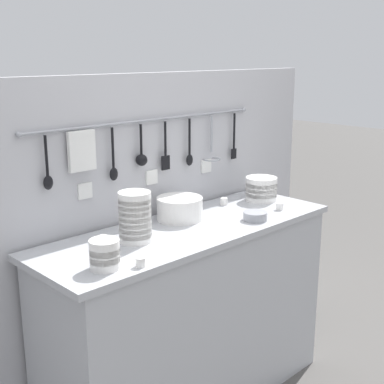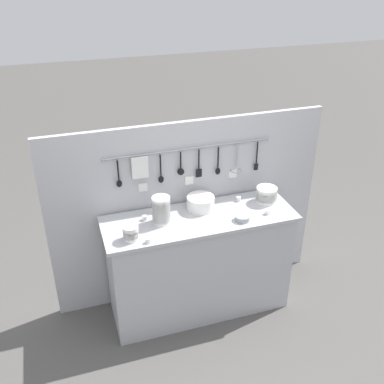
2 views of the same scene
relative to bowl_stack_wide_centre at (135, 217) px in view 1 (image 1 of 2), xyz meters
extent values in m
cube|color=#ADAFB5|center=(0.30, -0.02, -0.12)|extent=(1.53, 0.51, 0.03)
cube|color=#ADAFB5|center=(0.30, -0.02, -0.58)|extent=(1.46, 0.49, 0.89)
cube|color=#B2B2B7|center=(0.30, 0.27, -0.22)|extent=(2.33, 0.04, 1.61)
cylinder|color=#93969E|center=(0.30, 0.24, 0.36)|extent=(1.34, 0.01, 0.01)
sphere|color=#93969E|center=(-0.37, 0.24, 0.36)|extent=(0.02, 0.02, 0.02)
sphere|color=#93969E|center=(0.97, 0.24, 0.36)|extent=(0.02, 0.02, 0.02)
cylinder|color=black|center=(-0.27, 0.23, 0.27)|extent=(0.01, 0.01, 0.17)
ellipsoid|color=black|center=(-0.27, 0.23, 0.16)|extent=(0.04, 0.02, 0.06)
cylinder|color=#93969E|center=(-0.27, 0.24, 0.36)|extent=(0.00, 0.01, 0.02)
cube|color=silver|center=(-0.10, 0.23, 0.27)|extent=(0.13, 0.02, 0.17)
cylinder|color=#93969E|center=(-0.10, 0.24, 0.36)|extent=(0.01, 0.01, 0.02)
cylinder|color=black|center=(0.06, 0.23, 0.26)|extent=(0.01, 0.01, 0.19)
ellipsoid|color=black|center=(0.06, 0.23, 0.14)|extent=(0.04, 0.02, 0.06)
cylinder|color=#93969E|center=(0.06, 0.24, 0.36)|extent=(0.01, 0.01, 0.02)
cylinder|color=black|center=(0.22, 0.23, 0.28)|extent=(0.01, 0.01, 0.15)
sphere|color=black|center=(0.22, 0.23, 0.18)|extent=(0.06, 0.06, 0.06)
cylinder|color=#93969E|center=(0.22, 0.24, 0.36)|extent=(0.01, 0.01, 0.02)
cylinder|color=black|center=(0.38, 0.23, 0.26)|extent=(0.01, 0.01, 0.17)
cube|color=black|center=(0.38, 0.23, 0.15)|extent=(0.05, 0.01, 0.07)
cylinder|color=#93969E|center=(0.38, 0.24, 0.36)|extent=(0.01, 0.01, 0.02)
cylinder|color=black|center=(0.54, 0.23, 0.26)|extent=(0.01, 0.01, 0.19)
ellipsoid|color=black|center=(0.54, 0.23, 0.14)|extent=(0.04, 0.02, 0.06)
cylinder|color=#93969E|center=(0.54, 0.24, 0.36)|extent=(0.01, 0.01, 0.02)
cylinder|color=#93969E|center=(0.70, 0.23, 0.26)|extent=(0.01, 0.01, 0.19)
torus|color=#93969E|center=(0.70, 0.23, 0.12)|extent=(0.10, 0.10, 0.01)
cylinder|color=#93969E|center=(0.70, 0.24, 0.36)|extent=(0.01, 0.01, 0.02)
cylinder|color=black|center=(0.88, 0.23, 0.25)|extent=(0.01, 0.01, 0.20)
cube|color=black|center=(0.88, 0.23, 0.13)|extent=(0.04, 0.01, 0.06)
cylinder|color=#93969E|center=(0.88, 0.24, 0.36)|extent=(0.00, 0.01, 0.02)
cube|color=white|center=(-0.08, 0.25, 0.08)|extent=(0.07, 0.01, 0.07)
cube|color=white|center=(0.30, 0.25, 0.08)|extent=(0.07, 0.01, 0.07)
cube|color=white|center=(0.68, 0.25, 0.08)|extent=(0.07, 0.01, 0.07)
cylinder|color=white|center=(0.00, 0.00, -0.09)|extent=(0.14, 0.14, 0.05)
cylinder|color=white|center=(0.00, 0.00, -0.06)|extent=(0.14, 0.14, 0.05)
cylinder|color=white|center=(0.00, 0.00, -0.04)|extent=(0.14, 0.14, 0.05)
cylinder|color=white|center=(0.00, 0.00, -0.01)|extent=(0.14, 0.14, 0.05)
cylinder|color=white|center=(0.00, 0.00, 0.01)|extent=(0.14, 0.14, 0.05)
cylinder|color=white|center=(0.00, 0.00, 0.04)|extent=(0.14, 0.14, 0.05)
cylinder|color=white|center=(0.00, 0.00, 0.06)|extent=(0.14, 0.14, 0.05)
cylinder|color=white|center=(0.00, 0.00, 0.09)|extent=(0.14, 0.14, 0.05)
cylinder|color=white|center=(-0.27, -0.15, -0.08)|extent=(0.11, 0.11, 0.05)
cylinder|color=white|center=(-0.27, -0.15, -0.05)|extent=(0.11, 0.11, 0.05)
cylinder|color=white|center=(-0.27, -0.15, -0.02)|extent=(0.11, 0.11, 0.05)
cylinder|color=white|center=(0.90, 0.04, -0.09)|extent=(0.17, 0.17, 0.05)
cylinder|color=white|center=(0.90, 0.04, -0.06)|extent=(0.17, 0.17, 0.05)
cylinder|color=white|center=(0.90, 0.04, -0.03)|extent=(0.17, 0.17, 0.05)
cylinder|color=white|center=(0.90, 0.04, -0.01)|extent=(0.17, 0.17, 0.05)
cylinder|color=white|center=(0.35, 0.10, -0.10)|extent=(0.22, 0.22, 0.01)
cylinder|color=white|center=(0.35, 0.10, -0.09)|extent=(0.22, 0.22, 0.01)
cylinder|color=white|center=(0.35, 0.10, -0.08)|extent=(0.22, 0.22, 0.01)
cylinder|color=white|center=(0.35, 0.10, -0.07)|extent=(0.22, 0.22, 0.01)
cylinder|color=white|center=(0.35, 0.10, -0.06)|extent=(0.22, 0.22, 0.01)
cylinder|color=white|center=(0.35, 0.10, -0.05)|extent=(0.22, 0.22, 0.01)
cylinder|color=white|center=(0.35, 0.10, -0.04)|extent=(0.22, 0.22, 0.01)
cylinder|color=white|center=(0.35, 0.10, -0.03)|extent=(0.22, 0.22, 0.01)
cylinder|color=white|center=(0.35, 0.10, -0.02)|extent=(0.22, 0.22, 0.01)
cylinder|color=white|center=(0.35, 0.10, -0.01)|extent=(0.22, 0.22, 0.01)
cylinder|color=white|center=(0.35, 0.10, -0.01)|extent=(0.22, 0.22, 0.01)
cylinder|color=#93969E|center=(0.60, -0.16, -0.09)|extent=(0.12, 0.12, 0.04)
cylinder|color=white|center=(-0.16, -0.23, -0.09)|extent=(0.04, 0.04, 0.04)
cylinder|color=white|center=(-0.12, 0.07, -0.09)|extent=(0.04, 0.04, 0.04)
cylinder|color=white|center=(0.69, 0.12, -0.09)|extent=(0.04, 0.04, 0.04)
cylinder|color=white|center=(0.83, -0.14, -0.09)|extent=(0.04, 0.04, 0.04)
camera|label=1|loc=(-1.33, -1.71, 0.67)|focal=50.00mm
camera|label=2|loc=(-0.67, -2.83, 1.76)|focal=42.00mm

